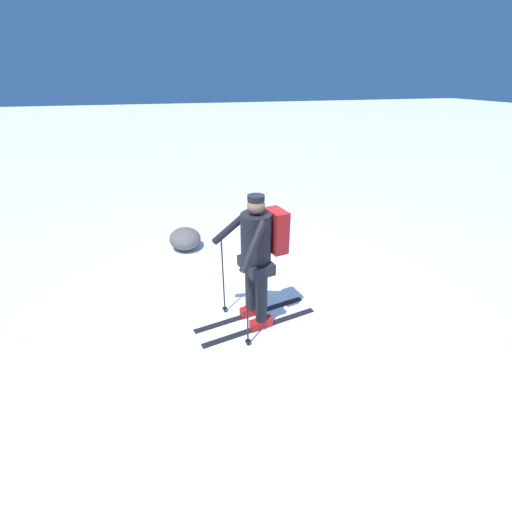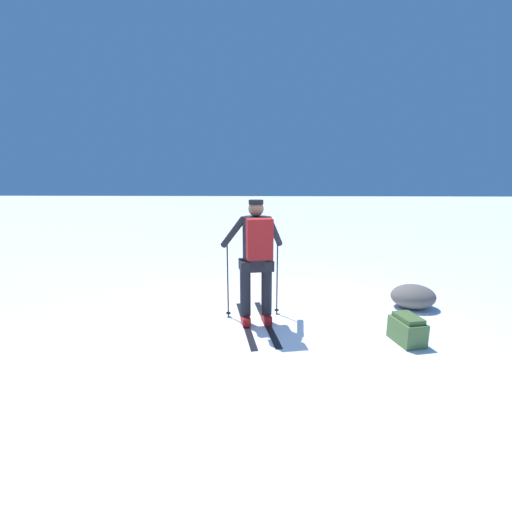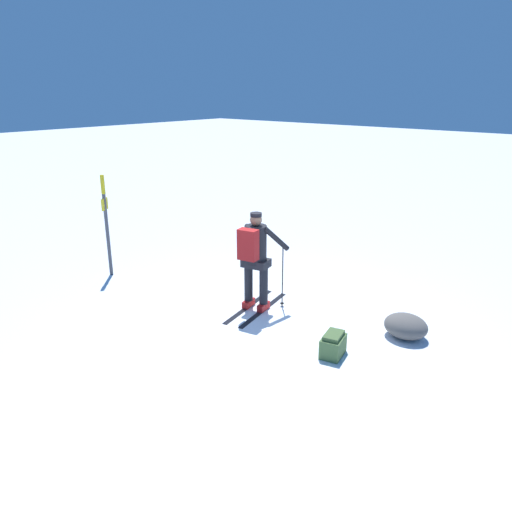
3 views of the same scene
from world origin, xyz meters
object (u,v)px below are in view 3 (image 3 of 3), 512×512
dropped_backpack (333,345)px  rock_boulder (406,326)px  skier (255,254)px  trail_marker (106,217)px

dropped_backpack → rock_boulder: 1.36m
skier → trail_marker: (3.43, 0.65, 0.22)m
trail_marker → rock_boulder: size_ratio=3.06×
skier → dropped_backpack: skier is taller
rock_boulder → skier: bearing=16.5°
trail_marker → skier: bearing=-169.2°
skier → dropped_backpack: (-1.92, 0.49, -0.86)m
skier → dropped_backpack: 2.17m
dropped_backpack → trail_marker: trail_marker is taller
skier → rock_boulder: 2.74m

